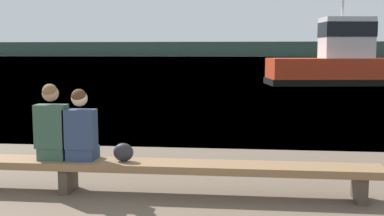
{
  "coord_description": "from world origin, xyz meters",
  "views": [
    {
      "loc": [
        1.48,
        -2.8,
        1.85
      ],
      "look_at": [
        0.48,
        6.18,
        0.77
      ],
      "focal_mm": 45.0,
      "sensor_mm": 36.0,
      "label": 1
    }
  ],
  "objects": [
    {
      "name": "bench_main",
      "position": [
        -0.83,
        3.18,
        0.35
      ],
      "size": [
        8.06,
        0.49,
        0.42
      ],
      "color": "brown",
      "rests_on": "ground"
    },
    {
      "name": "person_right",
      "position": [
        -0.64,
        3.18,
        0.84
      ],
      "size": [
        0.41,
        0.37,
        0.94
      ],
      "color": "navy",
      "rests_on": "bench_main"
    },
    {
      "name": "water_surface",
      "position": [
        0.0,
        126.19,
        0.0
      ],
      "size": [
        240.0,
        240.0,
        0.0
      ],
      "primitive_type": "plane",
      "color": "#426B8E",
      "rests_on": "ground"
    },
    {
      "name": "shopping_bag",
      "position": [
        -0.08,
        3.17,
        0.54
      ],
      "size": [
        0.26,
        0.17,
        0.24
      ],
      "color": "#232328",
      "rests_on": "bench_main"
    },
    {
      "name": "person_left",
      "position": [
        -1.03,
        3.18,
        0.87
      ],
      "size": [
        0.41,
        0.37,
        1.0
      ],
      "color": "#2D4C3D",
      "rests_on": "bench_main"
    },
    {
      "name": "tugboat_red",
      "position": [
        6.66,
        24.41,
        1.15
      ],
      "size": [
        8.07,
        3.95,
        5.96
      ],
      "rotation": [
        0.0,
        0.0,
        1.71
      ],
      "color": "red",
      "rests_on": "water_surface"
    },
    {
      "name": "far_shoreline",
      "position": [
        0.0,
        177.83,
        2.57
      ],
      "size": [
        600.0,
        12.0,
        5.13
      ],
      "primitive_type": "cube",
      "color": "#2D3D2D",
      "rests_on": "ground"
    }
  ]
}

